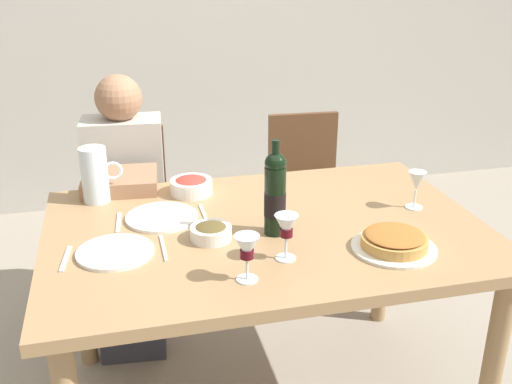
{
  "coord_description": "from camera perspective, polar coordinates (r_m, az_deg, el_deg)",
  "views": [
    {
      "loc": [
        -0.48,
        -1.79,
        1.65
      ],
      "look_at": [
        -0.03,
        0.04,
        0.87
      ],
      "focal_mm": 41.89,
      "sensor_mm": 36.0,
      "label": 1
    }
  ],
  "objects": [
    {
      "name": "wine_glass_left_diner",
      "position": [
        1.81,
        2.96,
        -3.47
      ],
      "size": [
        0.07,
        0.07,
        0.15
      ],
      "color": "silver",
      "rests_on": "dining_table"
    },
    {
      "name": "knife_right_setting",
      "position": [
        1.94,
        -8.84,
        -5.28
      ],
      "size": [
        0.01,
        0.18,
        0.0
      ],
      "primitive_type": "cube",
      "rotation": [
        0.0,
        0.0,
        1.58
      ],
      "color": "silver",
      "rests_on": "dining_table"
    },
    {
      "name": "salad_bowl",
      "position": [
        2.33,
        -6.21,
        0.65
      ],
      "size": [
        0.16,
        0.16,
        0.07
      ],
      "color": "white",
      "rests_on": "dining_table"
    },
    {
      "name": "fork_left_setting",
      "position": [
        2.14,
        -12.99,
        -2.85
      ],
      "size": [
        0.03,
        0.16,
        0.0
      ],
      "primitive_type": "cube",
      "rotation": [
        0.0,
        0.0,
        1.5
      ],
      "color": "silver",
      "rests_on": "dining_table"
    },
    {
      "name": "chair_right",
      "position": [
        3.08,
        4.86,
        0.26
      ],
      "size": [
        0.42,
        0.42,
        0.87
      ],
      "rotation": [
        0.0,
        0.0,
        3.09
      ],
      "color": "brown",
      "rests_on": "ground"
    },
    {
      "name": "baked_tart",
      "position": [
        1.95,
        13.07,
        -4.63
      ],
      "size": [
        0.27,
        0.27,
        0.06
      ],
      "color": "silver",
      "rests_on": "dining_table"
    },
    {
      "name": "dining_table",
      "position": [
        2.1,
        0.97,
        -5.57
      ],
      "size": [
        1.5,
        1.0,
        0.76
      ],
      "color": "#9E7A51",
      "rests_on": "ground"
    },
    {
      "name": "knife_left_setting",
      "position": [
        2.16,
        -5.02,
        -2.1
      ],
      "size": [
        0.01,
        0.18,
        0.0
      ],
      "primitive_type": "cube",
      "rotation": [
        0.0,
        0.0,
        1.58
      ],
      "color": "silver",
      "rests_on": "dining_table"
    },
    {
      "name": "wine_glass_right_diner",
      "position": [
        2.24,
        15.08,
        0.88
      ],
      "size": [
        0.06,
        0.06,
        0.14
      ],
      "color": "silver",
      "rests_on": "dining_table"
    },
    {
      "name": "wine_bottle",
      "position": [
        1.96,
        1.83,
        -0.16
      ],
      "size": [
        0.07,
        0.07,
        0.33
      ],
      "color": "black",
      "rests_on": "dining_table"
    },
    {
      "name": "spoon_right_setting",
      "position": [
        1.94,
        -17.73,
        -6.08
      ],
      "size": [
        0.03,
        0.16,
        0.0
      ],
      "primitive_type": "cube",
      "rotation": [
        0.0,
        0.0,
        1.45
      ],
      "color": "silver",
      "rests_on": "dining_table"
    },
    {
      "name": "olive_bowl",
      "position": [
        1.97,
        -4.33,
        -3.79
      ],
      "size": [
        0.14,
        0.14,
        0.05
      ],
      "color": "white",
      "rests_on": "dining_table"
    },
    {
      "name": "water_pitcher",
      "position": [
        2.31,
        -15.1,
        1.3
      ],
      "size": [
        0.15,
        0.1,
        0.21
      ],
      "color": "silver",
      "rests_on": "dining_table"
    },
    {
      "name": "diner_left",
      "position": [
        2.65,
        -12.32,
        -1.22
      ],
      "size": [
        0.36,
        0.53,
        1.16
      ],
      "rotation": [
        0.0,
        0.0,
        3.05
      ],
      "color": "#B7B2A8",
      "rests_on": "ground"
    },
    {
      "name": "chair_left",
      "position": [
        2.91,
        -11.98,
        -1.54
      ],
      "size": [
        0.43,
        0.43,
        0.87
      ],
      "rotation": [
        0.0,
        0.0,
        3.05
      ],
      "color": "brown",
      "rests_on": "ground"
    },
    {
      "name": "dinner_plate_right_setting",
      "position": [
        1.93,
        -13.3,
        -5.61
      ],
      "size": [
        0.24,
        0.24,
        0.01
      ],
      "primitive_type": "cylinder",
      "color": "white",
      "rests_on": "dining_table"
    },
    {
      "name": "wine_glass_centre",
      "position": [
        1.7,
        -0.87,
        -5.49
      ],
      "size": [
        0.07,
        0.07,
        0.14
      ],
      "color": "silver",
      "rests_on": "dining_table"
    },
    {
      "name": "dinner_plate_left_setting",
      "position": [
        2.14,
        -8.99,
        -2.39
      ],
      "size": [
        0.25,
        0.25,
        0.01
      ],
      "primitive_type": "cylinder",
      "color": "white",
      "rests_on": "dining_table"
    }
  ]
}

